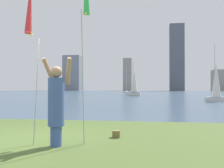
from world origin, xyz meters
TOP-DOWN VIEW (x-y plane):
  - ground at (0.00, 50.95)m, footprint 120.00×138.00m
  - person at (1.15, -0.65)m, footprint 0.72×0.54m
  - kite_flag_left at (0.60, -0.81)m, footprint 0.16×0.66m
  - bag at (2.34, 0.56)m, footprint 0.19×0.19m
  - sailboat_2 at (-2.30, 51.24)m, footprint 0.68×2.67m
  - sailboat_3 at (0.51, 35.14)m, footprint 2.23×1.19m
  - sailboat_4 at (9.13, 19.22)m, footprint 1.82×1.10m
  - skyline_tower_0 at (-32.79, 111.13)m, footprint 7.80×7.72m
  - skyline_tower_1 at (-7.18, 110.13)m, footprint 3.68×7.54m
  - skyline_tower_2 at (13.68, 106.55)m, footprint 5.85×5.13m
  - skyline_tower_3 at (31.99, 110.63)m, footprint 6.17×7.81m

SIDE VIEW (x-z plane):
  - ground at x=0.00m, z-range -0.12..0.00m
  - bag at x=2.34m, z-range 0.00..0.18m
  - sailboat_2 at x=-2.30m, z-range -2.51..3.29m
  - person at x=1.15m, z-range -0.02..1.96m
  - sailboat_4 at x=9.13m, z-range -0.93..4.47m
  - sailboat_3 at x=0.51m, z-range -0.80..4.77m
  - kite_flag_left at x=0.60m, z-range 1.16..4.98m
  - skyline_tower_3 at x=31.99m, z-range 0.00..8.84m
  - skyline_tower_1 at x=-7.18m, z-range 0.00..14.15m
  - skyline_tower_0 at x=-32.79m, z-range 0.00..16.01m
  - skyline_tower_2 at x=13.68m, z-range 0.00..27.89m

